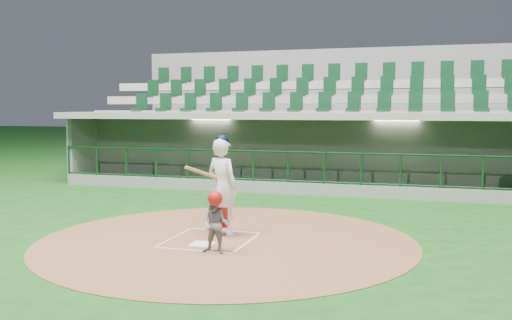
# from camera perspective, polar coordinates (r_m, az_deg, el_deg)

# --- Properties ---
(ground) EXTENTS (120.00, 120.00, 0.00)m
(ground) POSITION_cam_1_polar(r_m,az_deg,el_deg) (11.29, -4.04, -7.72)
(ground) COLOR #144814
(ground) RESTS_ON ground
(dirt_circle) EXTENTS (7.20, 7.20, 0.01)m
(dirt_circle) POSITION_cam_1_polar(r_m,az_deg,el_deg) (11.01, -2.94, -8.02)
(dirt_circle) COLOR brown
(dirt_circle) RESTS_ON ground
(home_plate) EXTENTS (0.43, 0.43, 0.02)m
(home_plate) POSITION_cam_1_polar(r_m,az_deg,el_deg) (10.65, -5.40, -8.39)
(home_plate) COLOR white
(home_plate) RESTS_ON dirt_circle
(batter_box_chalk) EXTENTS (1.55, 1.80, 0.01)m
(batter_box_chalk) POSITION_cam_1_polar(r_m,az_deg,el_deg) (11.02, -4.61, -7.96)
(batter_box_chalk) COLOR silver
(batter_box_chalk) RESTS_ON ground
(dugout_structure) EXTENTS (16.40, 3.70, 3.00)m
(dugout_structure) POSITION_cam_1_polar(r_m,az_deg,el_deg) (18.58, 5.16, 0.32)
(dugout_structure) COLOR slate
(dugout_structure) RESTS_ON ground
(seating_deck) EXTENTS (17.00, 6.72, 5.15)m
(seating_deck) POSITION_cam_1_polar(r_m,az_deg,el_deg) (21.57, 6.35, 2.22)
(seating_deck) COLOR slate
(seating_deck) RESTS_ON ground
(batter) EXTENTS (0.95, 0.98, 2.01)m
(batter) POSITION_cam_1_polar(r_m,az_deg,el_deg) (11.25, -3.40, -2.55)
(batter) COLOR white
(batter) RESTS_ON dirt_circle
(catcher) EXTENTS (0.51, 0.40, 1.09)m
(catcher) POSITION_cam_1_polar(r_m,az_deg,el_deg) (9.93, -4.08, -6.21)
(catcher) COLOR gray
(catcher) RESTS_ON dirt_circle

